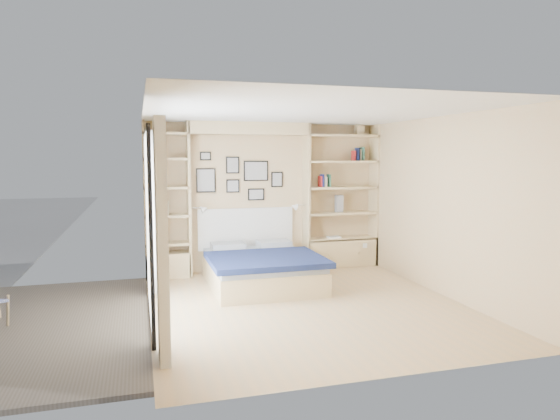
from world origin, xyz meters
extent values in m
plane|color=tan|center=(0.00, 0.00, 0.00)|extent=(4.50, 4.50, 0.00)
plane|color=tan|center=(0.00, 2.25, 1.25)|extent=(4.00, 0.00, 4.00)
plane|color=tan|center=(0.00, -2.25, 1.25)|extent=(4.00, 0.00, 4.00)
plane|color=tan|center=(-2.00, 0.00, 1.25)|extent=(0.00, 4.50, 4.50)
plane|color=tan|center=(2.00, 0.00, 1.25)|extent=(0.00, 4.50, 4.50)
plane|color=white|center=(0.00, 0.00, 2.50)|extent=(4.50, 4.50, 0.00)
cube|color=tan|center=(-1.30, 2.08, 1.25)|extent=(0.04, 0.35, 2.50)
cube|color=tan|center=(0.70, 2.08, 1.25)|extent=(0.04, 0.35, 2.50)
cube|color=tan|center=(-0.30, 2.08, 2.40)|extent=(2.00, 0.35, 0.20)
cube|color=tan|center=(1.98, 2.08, 1.25)|extent=(0.04, 0.35, 2.50)
cube|color=tan|center=(-1.98, 2.08, 1.25)|extent=(0.04, 0.35, 2.50)
cube|color=tan|center=(1.35, 2.08, 0.25)|extent=(1.30, 0.35, 0.50)
cube|color=tan|center=(-1.65, 2.08, 0.20)|extent=(0.70, 0.35, 0.40)
cube|color=black|center=(-1.97, 0.00, 2.23)|extent=(0.04, 2.08, 0.06)
cube|color=black|center=(-1.97, 0.00, 0.03)|extent=(0.04, 2.08, 0.06)
cube|color=black|center=(-1.97, -1.02, 1.10)|extent=(0.04, 0.06, 2.20)
cube|color=black|center=(-1.97, 1.02, 1.10)|extent=(0.04, 0.06, 2.20)
cube|color=silver|center=(-1.98, 0.00, 1.12)|extent=(0.01, 2.00, 2.20)
cube|color=white|center=(-1.88, -1.30, 1.15)|extent=(0.10, 0.45, 2.30)
cube|color=white|center=(-1.88, 1.30, 1.15)|extent=(0.10, 0.45, 2.30)
cube|color=tan|center=(1.35, 2.08, 0.50)|extent=(1.30, 0.35, 0.04)
cube|color=tan|center=(1.35, 2.08, 0.95)|extent=(1.30, 0.35, 0.04)
cube|color=tan|center=(1.35, 2.08, 1.40)|extent=(1.30, 0.35, 0.04)
cube|color=tan|center=(1.35, 2.08, 1.85)|extent=(1.30, 0.35, 0.04)
cube|color=tan|center=(1.35, 2.08, 2.30)|extent=(1.30, 0.35, 0.04)
cube|color=tan|center=(-1.65, 2.08, 0.55)|extent=(0.70, 0.35, 0.04)
cube|color=tan|center=(-1.65, 2.08, 1.00)|extent=(0.70, 0.35, 0.04)
cube|color=tan|center=(-1.65, 2.08, 1.45)|extent=(0.70, 0.35, 0.04)
cube|color=tan|center=(-1.65, 2.08, 1.90)|extent=(0.70, 0.35, 0.04)
cube|color=tan|center=(-1.65, 2.08, 2.30)|extent=(0.70, 0.35, 0.04)
cube|color=tan|center=(-0.33, 1.17, 0.17)|extent=(1.54, 1.92, 0.34)
cube|color=#9EA4AC|center=(-0.33, 1.17, 0.39)|extent=(1.50, 1.88, 0.10)
cube|color=#141E43|center=(-0.33, 0.85, 0.46)|extent=(1.64, 1.34, 0.08)
cube|color=#9EA4AC|center=(-0.71, 1.83, 0.50)|extent=(0.53, 0.38, 0.12)
cube|color=#9EA4AC|center=(0.06, 1.83, 0.50)|extent=(0.53, 0.38, 0.12)
cube|color=white|center=(-0.33, 2.22, 0.72)|extent=(1.64, 0.04, 0.70)
cube|color=black|center=(-1.00, 2.23, 1.55)|extent=(0.32, 0.02, 0.40)
cube|color=gray|center=(-1.00, 2.21, 1.55)|extent=(0.28, 0.01, 0.36)
cube|color=black|center=(-0.55, 2.23, 1.80)|extent=(0.22, 0.02, 0.28)
cube|color=gray|center=(-0.55, 2.21, 1.80)|extent=(0.18, 0.01, 0.24)
cube|color=black|center=(-0.55, 2.23, 1.45)|extent=(0.22, 0.02, 0.22)
cube|color=gray|center=(-0.55, 2.21, 1.45)|extent=(0.18, 0.01, 0.18)
cube|color=black|center=(-0.15, 2.23, 1.70)|extent=(0.42, 0.02, 0.34)
cube|color=gray|center=(-0.15, 2.21, 1.70)|extent=(0.38, 0.01, 0.30)
cube|color=black|center=(-0.15, 2.23, 1.30)|extent=(0.28, 0.02, 0.20)
cube|color=gray|center=(-0.15, 2.21, 1.30)|extent=(0.24, 0.01, 0.16)
cube|color=black|center=(0.22, 2.23, 1.55)|extent=(0.20, 0.02, 0.26)
cube|color=gray|center=(0.22, 2.21, 1.55)|extent=(0.16, 0.01, 0.22)
cube|color=black|center=(-1.00, 2.23, 1.95)|extent=(0.18, 0.02, 0.14)
cube|color=gray|center=(-1.00, 2.21, 1.95)|extent=(0.14, 0.01, 0.10)
cylinder|color=silver|center=(-1.16, 2.00, 1.12)|extent=(0.20, 0.02, 0.02)
cone|color=white|center=(-1.06, 2.00, 1.10)|extent=(0.13, 0.12, 0.15)
cylinder|color=silver|center=(0.56, 2.00, 1.12)|extent=(0.20, 0.02, 0.02)
cone|color=white|center=(0.46, 2.00, 1.10)|extent=(0.13, 0.12, 0.15)
cube|color=#A51E1E|center=(0.95, 2.07, 1.51)|extent=(0.02, 0.15, 0.18)
cube|color=navy|center=(0.99, 2.07, 1.53)|extent=(0.03, 0.15, 0.22)
cube|color=#BDB18B|center=(1.04, 2.07, 1.51)|extent=(0.04, 0.15, 0.17)
cube|color=#26593F|center=(1.11, 2.07, 1.53)|extent=(0.03, 0.15, 0.22)
cube|color=maroon|center=(1.57, 2.07, 1.96)|extent=(0.02, 0.15, 0.17)
cube|color=navy|center=(1.64, 2.07, 1.98)|extent=(0.03, 0.15, 0.23)
cube|color=black|center=(1.66, 2.07, 1.98)|extent=(0.03, 0.15, 0.21)
cube|color=#BFB28C|center=(1.67, 2.07, 1.97)|extent=(0.04, 0.15, 0.20)
cube|color=#2C5F4C|center=(1.73, 2.07, 1.99)|extent=(0.03, 0.15, 0.24)
cube|color=navy|center=(-1.72, 2.07, 1.10)|extent=(0.02, 0.15, 0.16)
cube|color=black|center=(-1.65, 2.07, 1.13)|extent=(0.03, 0.15, 0.22)
cube|color=tan|center=(-1.64, 2.07, 1.12)|extent=(0.03, 0.15, 0.21)
cube|color=tan|center=(1.68, 2.07, 2.40)|extent=(0.13, 0.13, 0.15)
cone|color=tan|center=(1.68, 2.07, 2.51)|extent=(0.20, 0.20, 0.08)
cube|color=slate|center=(1.31, 2.07, 1.12)|extent=(0.12, 0.12, 0.30)
cube|color=white|center=(1.20, 2.02, 0.54)|extent=(0.22, 0.16, 0.03)
cube|color=#685A4D|center=(-3.60, 0.00, 0.00)|extent=(3.20, 4.00, 0.05)
cylinder|color=tan|center=(-3.53, 0.06, 0.20)|extent=(0.08, 0.13, 0.40)
camera|label=1|loc=(-2.08, -6.03, 1.94)|focal=32.00mm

